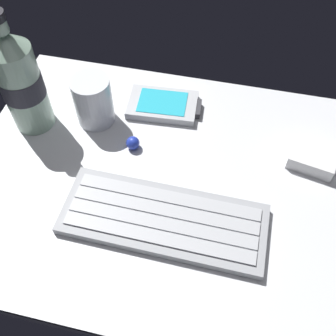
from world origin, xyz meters
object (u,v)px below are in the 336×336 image
Objects in this scene: juice_cup at (94,102)px; charger_block at (313,158)px; keyboard at (164,219)px; handheld_device at (163,105)px; trackball_mouse at (133,143)px; water_bottle at (20,81)px.

juice_cup reaches higher than charger_block.
keyboard is at bearing -47.01° from juice_cup.
charger_block reaches higher than keyboard.
handheld_device is at bearing 103.30° from keyboard.
handheld_device is 5.99× the size of trackball_mouse.
water_bottle reaches higher than juice_cup.
keyboard is 13.24× the size of trackball_mouse.
keyboard is at bearing -142.60° from charger_block.
handheld_device is 23.76cm from water_bottle.
handheld_device is 12.28cm from juice_cup.
trackball_mouse is (7.94, -4.79, -2.81)cm from juice_cup.
water_bottle reaches higher than trackball_mouse.
juice_cup is 9.69cm from trackball_mouse.
trackball_mouse is (17.99, -1.82, -7.91)cm from water_bottle.
trackball_mouse is (-28.47, -3.30, -0.10)cm from charger_block.
keyboard is 30.72cm from water_bottle.
handheld_device is (-5.26, 22.25, -0.08)cm from keyboard.
charger_block is at bearing 37.40° from keyboard.
handheld_device is 10.30cm from trackball_mouse.
trackball_mouse is at bearing -31.12° from juice_cup.
handheld_device is at bearing 25.59° from juice_cup.
juice_cup is at bearing -154.41° from handheld_device.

